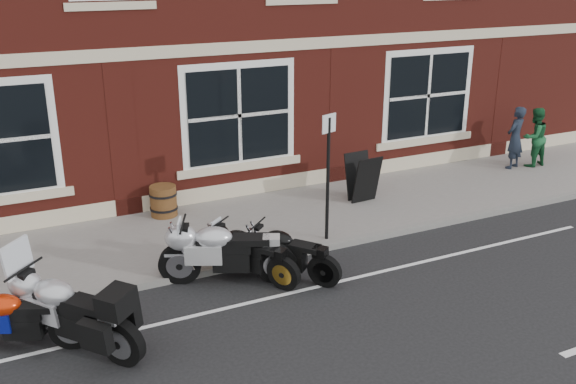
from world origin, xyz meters
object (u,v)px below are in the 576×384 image
object	(u,v)px
moto_sport_black	(249,251)
parking_sign	(328,169)
a_board_sign	(362,178)
moto_sport_silver	(225,250)
moto_naked_black	(288,251)
moto_sport_red	(17,316)
barrel_planter	(163,201)
pedestrian_right	(534,137)
moto_touring_silver	(70,308)
pedestrian_left	(515,138)

from	to	relation	value
moto_sport_black	parking_sign	bearing A→B (deg)	-12.98
a_board_sign	parking_sign	xyz separation A→B (m)	(-1.71, -1.49, 0.87)
moto_sport_silver	moto_naked_black	distance (m)	1.06
moto_sport_red	barrel_planter	size ratio (longest dim) A/B	2.91
moto_sport_black	pedestrian_right	distance (m)	9.20
parking_sign	a_board_sign	bearing A→B (deg)	22.42
moto_sport_black	moto_sport_silver	size ratio (longest dim) A/B	0.79
moto_sport_red	moto_sport_black	xyz separation A→B (m)	(3.66, 0.57, -0.01)
moto_touring_silver	moto_sport_silver	size ratio (longest dim) A/B	0.89
pedestrian_right	barrel_planter	world-z (taller)	pedestrian_right
pedestrian_left	moto_sport_red	bearing A→B (deg)	-4.15
pedestrian_right	barrel_planter	xyz separation A→B (m)	(-9.46, 0.74, -0.44)
pedestrian_right	parking_sign	size ratio (longest dim) A/B	0.63
pedestrian_right	a_board_sign	bearing A→B (deg)	-0.28
moto_sport_black	barrel_planter	bearing A→B (deg)	68.33
moto_sport_red	moto_sport_silver	world-z (taller)	moto_sport_silver
pedestrian_right	parking_sign	world-z (taller)	parking_sign
pedestrian_left	pedestrian_right	distance (m)	0.59
moto_naked_black	parking_sign	world-z (taller)	parking_sign
moto_touring_silver	moto_sport_silver	bearing A→B (deg)	-19.36
moto_sport_red	moto_naked_black	xyz separation A→B (m)	(4.27, 0.32, -0.02)
moto_touring_silver	a_board_sign	world-z (taller)	moto_touring_silver
moto_naked_black	parking_sign	bearing A→B (deg)	-1.06
moto_naked_black	barrel_planter	distance (m)	3.61
moto_naked_black	a_board_sign	size ratio (longest dim) A/B	1.52
moto_sport_red	moto_sport_black	bearing A→B (deg)	-57.91
pedestrian_left	pedestrian_right	bearing A→B (deg)	154.42
moto_sport_silver	pedestrian_left	world-z (taller)	pedestrian_left
pedestrian_left	parking_sign	xyz separation A→B (m)	(-6.43, -1.84, 0.60)
moto_touring_silver	moto_naked_black	distance (m)	3.66
pedestrian_right	barrel_planter	size ratio (longest dim) A/B	2.38
moto_naked_black	parking_sign	distance (m)	1.85
moto_sport_silver	barrel_planter	bearing A→B (deg)	28.32
barrel_planter	moto_sport_black	bearing A→B (deg)	-79.36
moto_sport_black	moto_sport_silver	bearing A→B (deg)	141.84
moto_sport_black	moto_naked_black	bearing A→B (deg)	-54.24
barrel_planter	parking_sign	bearing A→B (deg)	-45.64
moto_naked_black	parking_sign	xyz separation A→B (m)	(1.25, 0.90, 1.02)
pedestrian_right	a_board_sign	world-z (taller)	pedestrian_right
moto_naked_black	moto_sport_silver	bearing A→B (deg)	127.49
moto_sport_silver	moto_naked_black	bearing A→B (deg)	-80.92
moto_sport_black	moto_sport_silver	distance (m)	0.42
moto_sport_silver	parking_sign	size ratio (longest dim) A/B	0.89
moto_sport_silver	moto_sport_red	bearing A→B (deg)	125.48
a_board_sign	parking_sign	distance (m)	2.43
moto_sport_silver	parking_sign	xyz separation A→B (m)	(2.26, 0.61, 0.92)
moto_touring_silver	moto_sport_red	bearing A→B (deg)	118.07
moto_touring_silver	a_board_sign	bearing A→B (deg)	-13.94
moto_touring_silver	barrel_planter	bearing A→B (deg)	20.62
moto_naked_black	pedestrian_right	xyz separation A→B (m)	(8.26, 2.67, 0.39)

